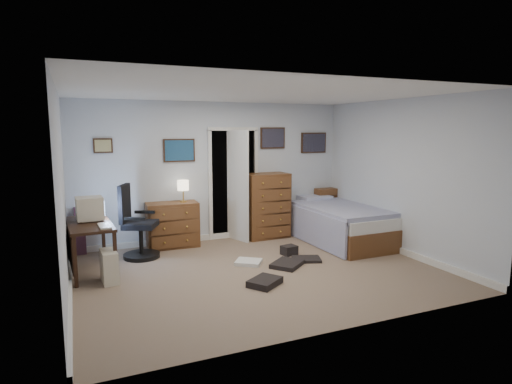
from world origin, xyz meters
TOP-DOWN VIEW (x-y plane):
  - floor at (0.00, 0.00)m, footprint 5.00×4.00m
  - computer_desk at (-2.28, 0.92)m, footprint 0.65×1.27m
  - crt_monitor at (-2.18, 1.07)m, footprint 0.39×0.36m
  - keyboard at (-2.02, 0.57)m, footprint 0.17×0.39m
  - pc_tower at (-2.00, 0.37)m, footprint 0.22×0.41m
  - office_chair at (-1.50, 1.36)m, footprint 0.75×0.75m
  - media_stack at (-2.32, 1.93)m, footprint 0.16×0.16m
  - low_dresser at (-0.85, 1.77)m, footprint 0.89×0.47m
  - table_lamp at (-0.65, 1.77)m, footprint 0.20×0.20m
  - doorway at (0.35, 2.27)m, footprint 0.96×1.12m
  - tall_dresser at (0.91, 1.75)m, footprint 0.85×0.54m
  - headboard_bookcase at (2.55, 1.86)m, footprint 0.93×0.26m
  - bed at (1.98, 0.97)m, footprint 1.21×2.21m
  - wall_posters at (0.57, 1.98)m, footprint 4.38×0.04m
  - floor_clutter at (0.33, 0.02)m, footprint 1.55×1.47m

SIDE VIEW (x-z plane):
  - floor at x=0.00m, z-range -0.02..0.00m
  - floor_clutter at x=0.33m, z-range -0.04..0.11m
  - pc_tower at x=-2.00m, z-range 0.00..0.43m
  - bed at x=1.98m, z-range -0.02..0.70m
  - media_stack at x=-2.32m, z-range 0.00..0.77m
  - low_dresser at x=-0.85m, z-range 0.00..0.77m
  - headboard_bookcase at x=2.55m, z-range 0.03..0.86m
  - office_chair at x=-1.50m, z-range -0.13..1.03m
  - computer_desk at x=-2.28m, z-range 0.19..0.90m
  - tall_dresser at x=0.91m, z-range 0.00..1.21m
  - keyboard at x=-2.02m, z-range 0.71..0.73m
  - crt_monitor at x=-2.18m, z-range 0.72..1.06m
  - doorway at x=0.35m, z-range -0.02..2.03m
  - table_lamp at x=-0.65m, z-range 0.86..1.24m
  - wall_posters at x=0.57m, z-range 1.45..2.05m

